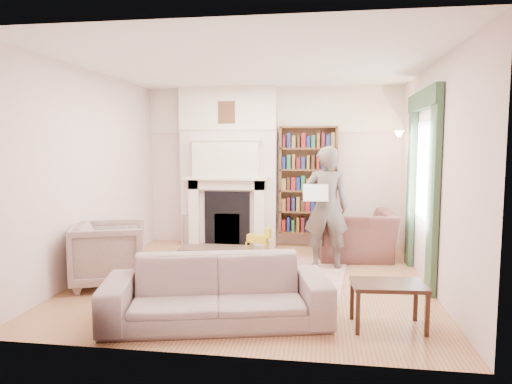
% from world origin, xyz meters
% --- Properties ---
extents(floor, '(4.50, 4.50, 0.00)m').
position_xyz_m(floor, '(0.00, 0.00, 0.00)').
color(floor, '#965E3C').
rests_on(floor, ground).
extents(ceiling, '(4.50, 4.50, 0.00)m').
position_xyz_m(ceiling, '(0.00, 0.00, 2.80)').
color(ceiling, white).
rests_on(ceiling, wall_back).
extents(wall_back, '(4.50, 0.00, 4.50)m').
position_xyz_m(wall_back, '(0.00, 2.25, 1.40)').
color(wall_back, beige).
rests_on(wall_back, floor).
extents(wall_front, '(4.50, 0.00, 4.50)m').
position_xyz_m(wall_front, '(0.00, -2.25, 1.40)').
color(wall_front, beige).
rests_on(wall_front, floor).
extents(wall_left, '(0.00, 4.50, 4.50)m').
position_xyz_m(wall_left, '(-2.25, 0.00, 1.40)').
color(wall_left, beige).
rests_on(wall_left, floor).
extents(wall_right, '(0.00, 4.50, 4.50)m').
position_xyz_m(wall_right, '(2.25, 0.00, 1.40)').
color(wall_right, beige).
rests_on(wall_right, floor).
extents(fireplace, '(1.70, 0.58, 2.80)m').
position_xyz_m(fireplace, '(-0.75, 2.05, 1.39)').
color(fireplace, beige).
rests_on(fireplace, floor).
extents(bookcase, '(1.00, 0.24, 1.85)m').
position_xyz_m(bookcase, '(0.65, 2.12, 1.18)').
color(bookcase, brown).
rests_on(bookcase, floor).
extents(window, '(0.02, 0.90, 1.30)m').
position_xyz_m(window, '(2.23, 0.40, 1.45)').
color(window, silver).
rests_on(window, wall_right).
extents(curtain_left, '(0.07, 0.32, 2.40)m').
position_xyz_m(curtain_left, '(2.20, -0.30, 1.20)').
color(curtain_left, '#304B33').
rests_on(curtain_left, floor).
extents(curtain_right, '(0.07, 0.32, 2.40)m').
position_xyz_m(curtain_right, '(2.20, 1.10, 1.20)').
color(curtain_right, '#304B33').
rests_on(curtain_right, floor).
extents(pelmet, '(0.09, 1.70, 0.24)m').
position_xyz_m(pelmet, '(2.19, 0.40, 2.38)').
color(pelmet, '#304B33').
rests_on(pelmet, wall_right).
extents(wall_sconce, '(0.20, 0.24, 0.24)m').
position_xyz_m(wall_sconce, '(2.03, 1.50, 1.90)').
color(wall_sconce, gold).
rests_on(wall_sconce, wall_right).
extents(rug, '(3.07, 2.47, 0.01)m').
position_xyz_m(rug, '(-0.24, 0.25, 0.01)').
color(rug, beige).
rests_on(rug, floor).
extents(armchair_reading, '(1.27, 1.14, 0.76)m').
position_xyz_m(armchair_reading, '(1.41, 1.33, 0.38)').
color(armchair_reading, '#4A2827').
rests_on(armchair_reading, floor).
extents(armchair_left, '(1.15, 1.13, 0.81)m').
position_xyz_m(armchair_left, '(-1.78, -0.49, 0.41)').
color(armchair_left, '#B7AE97').
rests_on(armchair_left, floor).
extents(sofa, '(2.38, 1.37, 0.65)m').
position_xyz_m(sofa, '(-0.14, -1.53, 0.33)').
color(sofa, gray).
rests_on(sofa, floor).
extents(man_reading, '(0.68, 0.48, 1.77)m').
position_xyz_m(man_reading, '(0.96, 0.73, 0.89)').
color(man_reading, '#514740').
rests_on(man_reading, floor).
extents(newspaper, '(0.36, 0.13, 0.24)m').
position_xyz_m(newspaper, '(0.81, 0.53, 1.12)').
color(newspaper, silver).
rests_on(newspaper, man_reading).
extents(coffee_table, '(0.73, 0.50, 0.45)m').
position_xyz_m(coffee_table, '(1.55, -1.42, 0.23)').
color(coffee_table, '#321C11').
rests_on(coffee_table, floor).
extents(paraffin_heater, '(0.25, 0.25, 0.55)m').
position_xyz_m(paraffin_heater, '(-1.45, 1.90, 0.28)').
color(paraffin_heater, '#9A9DA1').
rests_on(paraffin_heater, floor).
extents(rocking_horse, '(0.58, 0.39, 0.47)m').
position_xyz_m(rocking_horse, '(-0.12, 1.25, 0.24)').
color(rocking_horse, gold).
rests_on(rocking_horse, rug).
extents(board_game, '(0.42, 0.42, 0.03)m').
position_xyz_m(board_game, '(-0.81, 0.22, 0.03)').
color(board_game, '#D6C14B').
rests_on(board_game, rug).
extents(game_box_lid, '(0.35, 0.30, 0.05)m').
position_xyz_m(game_box_lid, '(-0.58, -0.29, 0.04)').
color(game_box_lid, '#B51814').
rests_on(game_box_lid, rug).
extents(comic_annuals, '(0.72, 0.60, 0.02)m').
position_xyz_m(comic_annuals, '(0.27, -0.47, 0.02)').
color(comic_annuals, red).
rests_on(comic_annuals, rug).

